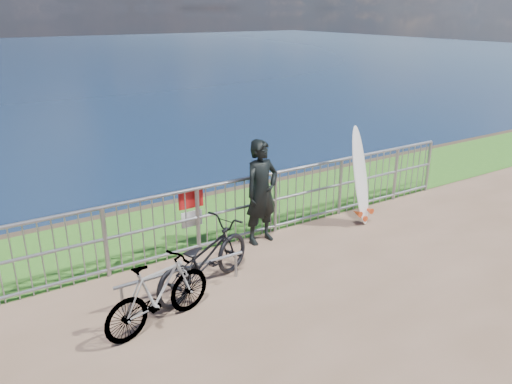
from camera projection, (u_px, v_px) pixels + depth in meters
grass_strip at (198, 222)px, 9.33m from camera, size 120.00×120.00×0.00m
railing at (226, 212)px, 8.26m from camera, size 10.06×0.10×1.13m
surfer at (262, 192)px, 8.28m from camera, size 0.70×0.51×1.78m
surfboard at (361, 179)px, 9.04m from camera, size 0.60×0.56×1.83m
bicycle_near at (204, 258)px, 6.98m from camera, size 1.92×1.25×0.95m
bicycle_far at (159, 293)px, 6.14m from camera, size 1.59×0.78×0.92m
bike_rack at (182, 272)px, 6.90m from camera, size 1.92×0.05×0.40m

